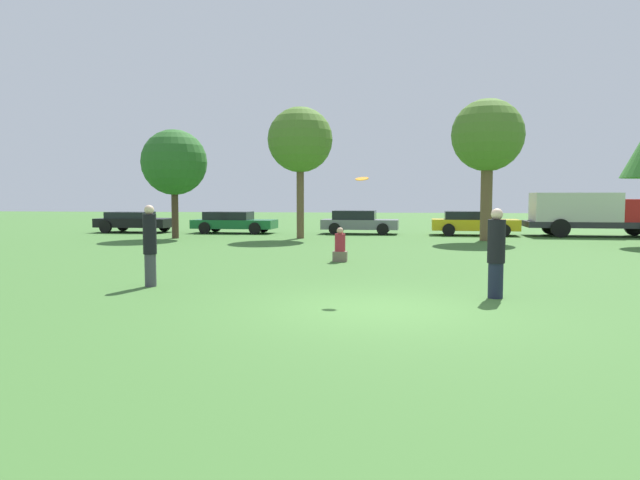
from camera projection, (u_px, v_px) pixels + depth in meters
name	position (u px, v px, depth m)	size (l,w,h in m)	color
ground_plane	(380.00, 309.00, 10.61)	(120.00, 120.00, 0.00)	#3D6B2D
person_thrower	(150.00, 245.00, 13.17)	(0.30, 0.30, 1.82)	#3F3F47
person_catcher	(496.00, 253.00, 11.67)	(0.35, 0.35, 1.78)	#191E33
frisbee	(362.00, 179.00, 11.91)	(0.27, 0.27, 0.10)	orange
bystander_sitting	(340.00, 248.00, 18.20)	(0.44, 0.36, 1.05)	#726651
tree_0	(174.00, 163.00, 27.84)	(3.08, 3.08, 5.14)	#473323
tree_1	(300.00, 141.00, 27.74)	(3.06, 3.06, 6.18)	brown
tree_2	(488.00, 137.00, 26.32)	(3.22, 3.22, 6.34)	brown
parked_car_black	(134.00, 221.00, 32.66)	(4.17, 2.22, 1.13)	black
parked_car_green	(233.00, 222.00, 31.95)	(4.53, 2.05, 1.16)	#196633
parked_car_grey	(359.00, 222.00, 31.31)	(4.10, 1.97, 1.24)	slate
parked_car_yellow	(473.00, 223.00, 30.25)	(4.40, 2.13, 1.23)	gold
delivery_truck_red	(592.00, 212.00, 29.36)	(6.58, 2.74, 2.17)	#2D2D33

